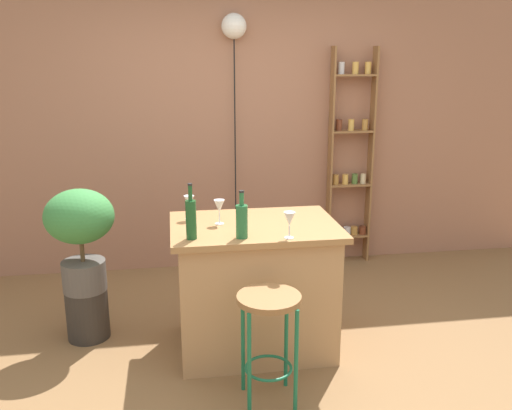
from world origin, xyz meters
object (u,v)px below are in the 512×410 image
at_px(potted_plant, 80,229).
at_px(wine_glass_left, 189,202).
at_px(bottle_olive_oil, 191,218).
at_px(wine_glass_right, 219,207).
at_px(plant_stool, 88,313).
at_px(spice_shelf, 350,160).
at_px(bar_stool, 269,322).
at_px(pendant_globe_light, 234,30).
at_px(bottle_sauce_amber, 242,220).
at_px(wine_glass_center, 289,220).

xyz_separation_m(potted_plant, wine_glass_left, (0.74, -0.12, 0.19)).
xyz_separation_m(bottle_olive_oil, wine_glass_right, (0.20, 0.28, -0.01)).
bearing_deg(potted_plant, plant_stool, 0.00).
distance_m(spice_shelf, potted_plant, 2.63).
bearing_deg(plant_stool, bar_stool, -39.64).
distance_m(plant_stool, pendant_globe_light, 2.66).
relative_size(bottle_olive_oil, bottle_sauce_amber, 1.16).
height_order(bar_stool, potted_plant, potted_plant).
xyz_separation_m(spice_shelf, potted_plant, (-2.33, -1.21, -0.19)).
distance_m(wine_glass_center, pendant_globe_light, 2.21).
xyz_separation_m(bar_stool, wine_glass_center, (0.18, 0.33, 0.50)).
height_order(bottle_sauce_amber, wine_glass_right, bottle_sauce_amber).
height_order(plant_stool, potted_plant, potted_plant).
bearing_deg(wine_glass_right, bottle_olive_oil, -124.72).
height_order(potted_plant, wine_glass_center, potted_plant).
height_order(bottle_olive_oil, wine_glass_right, bottle_olive_oil).
relative_size(bar_stool, plant_stool, 1.82).
bearing_deg(wine_glass_center, potted_plant, 154.88).
relative_size(spice_shelf, plant_stool, 5.61).
height_order(bottle_sauce_amber, wine_glass_center, bottle_sauce_amber).
distance_m(spice_shelf, pendant_globe_light, 1.62).
xyz_separation_m(bar_stool, bottle_sauce_amber, (-0.10, 0.37, 0.50)).
height_order(spice_shelf, potted_plant, spice_shelf).
distance_m(plant_stool, wine_glass_center, 1.68).
distance_m(plant_stool, wine_glass_left, 1.12).
xyz_separation_m(wine_glass_center, pendant_globe_light, (-0.11, 1.86, 1.18)).
bearing_deg(wine_glass_right, bar_stool, -73.02).
bearing_deg(bottle_sauce_amber, wine_glass_left, 123.27).
relative_size(spice_shelf, wine_glass_right, 12.56).
bearing_deg(wine_glass_center, bottle_olive_oil, 172.52).
height_order(bar_stool, spice_shelf, spice_shelf).
height_order(plant_stool, wine_glass_center, wine_glass_center).
relative_size(wine_glass_center, pendant_globe_light, 0.07).
height_order(wine_glass_left, wine_glass_center, same).
xyz_separation_m(bar_stool, bottle_olive_oil, (-0.41, 0.40, 0.52)).
xyz_separation_m(plant_stool, wine_glass_left, (0.74, -0.12, 0.82)).
bearing_deg(wine_glass_right, pendant_globe_light, 79.19).
distance_m(potted_plant, wine_glass_right, 0.99).
relative_size(bar_stool, bottle_sauce_amber, 2.26).
height_order(bar_stool, pendant_globe_light, pendant_globe_light).
xyz_separation_m(wine_glass_right, pendant_globe_light, (0.29, 1.50, 1.18)).
bearing_deg(plant_stool, spice_shelf, 27.55).
bearing_deg(potted_plant, bottle_sauce_amber, -28.83).
height_order(wine_glass_right, pendant_globe_light, pendant_globe_light).
height_order(potted_plant, wine_glass_left, potted_plant).
bearing_deg(bottle_olive_oil, potted_plant, 143.61).
height_order(bottle_sauce_amber, wine_glass_left, bottle_sauce_amber).
relative_size(spice_shelf, pendant_globe_light, 0.88).
height_order(spice_shelf, bottle_sauce_amber, spice_shelf).
bearing_deg(wine_glass_left, bar_stool, -64.23).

